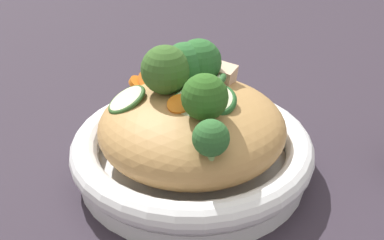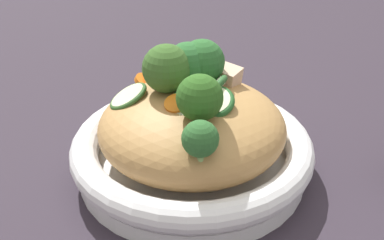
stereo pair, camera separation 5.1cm
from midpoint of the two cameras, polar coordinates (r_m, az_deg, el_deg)
ground_plane at (r=0.56m, az=2.62°, el=-6.02°), size 3.00×3.00×0.00m
serving_bowl at (r=0.54m, az=2.68°, el=-3.88°), size 0.27×0.27×0.05m
noodle_heap at (r=0.53m, az=2.78°, el=-0.79°), size 0.20×0.20×0.08m
broccoli_florets at (r=0.50m, az=2.33°, el=5.10°), size 0.10×0.16×0.07m
carrot_coins at (r=0.54m, az=-0.93°, el=4.13°), size 0.06×0.13×0.03m
zucchini_slices at (r=0.50m, az=2.54°, el=2.49°), size 0.14×0.10×0.04m
chicken_chunks at (r=0.56m, az=3.23°, el=5.37°), size 0.10×0.07×0.03m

